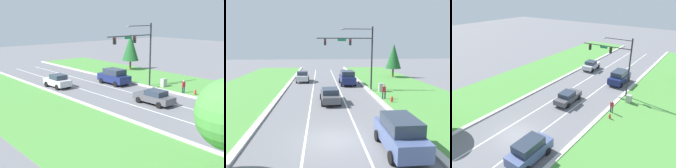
{
  "view_description": "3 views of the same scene",
  "coord_description": "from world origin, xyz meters",
  "views": [
    {
      "loc": [
        -24.05,
        -12.52,
        9.38
      ],
      "look_at": [
        -1.68,
        14.08,
        1.67
      ],
      "focal_mm": 50.0,
      "sensor_mm": 36.0,
      "label": 1
    },
    {
      "loc": [
        -0.79,
        -13.2,
        6.04
      ],
      "look_at": [
        1.22,
        10.96,
        1.68
      ],
      "focal_mm": 35.0,
      "sensor_mm": 36.0,
      "label": 2
    },
    {
      "loc": [
        15.22,
        -12.65,
        14.19
      ],
      "look_at": [
        -1.91,
        11.4,
        1.41
      ],
      "focal_mm": 35.0,
      "sensor_mm": 36.0,
      "label": 3
    }
  ],
  "objects": [
    {
      "name": "curb_strip_left",
      "position": [
        -5.65,
        0.0,
        0.07
      ],
      "size": [
        0.5,
        90.0,
        0.15
      ],
      "color": "beige",
      "rests_on": "ground_plane"
    },
    {
      "name": "grass_verge_left",
      "position": [
        -10.9,
        0.0,
        0.04
      ],
      "size": [
        10.0,
        90.0,
        0.08
      ],
      "color": "#4C8E3D",
      "rests_on": "ground_plane"
    },
    {
      "name": "lane_stripe_inner_left",
      "position": [
        -1.8,
        0.0,
        0.0
      ],
      "size": [
        0.14,
        81.0,
        0.01
      ],
      "color": "white",
      "rests_on": "ground_plane"
    },
    {
      "name": "traffic_signal_mast",
      "position": [
        4.09,
        15.52,
        5.55
      ],
      "size": [
        7.4,
        0.41,
        8.4
      ],
      "color": "black",
      "rests_on": "ground_plane"
    },
    {
      "name": "navy_suv",
      "position": [
        3.36,
        19.64,
        1.11
      ],
      "size": [
        2.3,
        4.9,
        2.15
      ],
      "rotation": [
        0.0,
        0.0,
        0.0
      ],
      "color": "navy",
      "rests_on": "ground_plane"
    },
    {
      "name": "silver_sedan",
      "position": [
        -3.66,
        22.88,
        0.89
      ],
      "size": [
        2.2,
        4.24,
        1.75
      ],
      "rotation": [
        0.0,
        0.0,
        0.04
      ],
      "color": "silver",
      "rests_on": "ground_plane"
    },
    {
      "name": "graphite_sedan",
      "position": [
        0.23,
        9.29,
        0.79
      ],
      "size": [
        2.17,
        4.65,
        1.55
      ],
      "rotation": [
        0.0,
        0.0,
        0.04
      ],
      "color": "#4C4C51",
      "rests_on": "ground_plane"
    },
    {
      "name": "utility_cabinet",
      "position": [
        7.11,
        13.91,
        0.58
      ],
      "size": [
        0.7,
        0.6,
        1.16
      ],
      "color": "#9E9E99",
      "rests_on": "ground_plane"
    },
    {
      "name": "pedestrian",
      "position": [
        6.3,
        10.08,
        0.94
      ],
      "size": [
        0.42,
        0.3,
        1.69
      ],
      "rotation": [
        0.0,
        0.0,
        2.93
      ],
      "color": "#232842",
      "rests_on": "ground_plane"
    },
    {
      "name": "fire_hydrant",
      "position": [
        6.75,
        8.64,
        0.34
      ],
      "size": [
        0.34,
        0.2,
        0.7
      ],
      "color": "red",
      "rests_on": "ground_plane"
    },
    {
      "name": "conifer_near_right_tree",
      "position": [
        12.83,
        26.39,
        3.96
      ],
      "size": [
        2.82,
        2.82,
        6.23
      ],
      "color": "brown",
      "rests_on": "ground_plane"
    }
  ]
}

